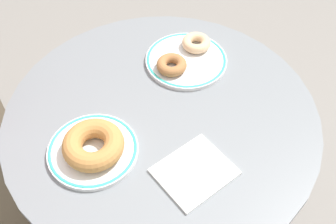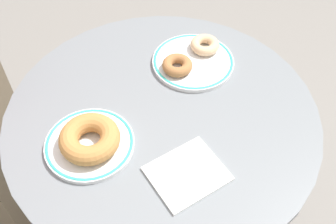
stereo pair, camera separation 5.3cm
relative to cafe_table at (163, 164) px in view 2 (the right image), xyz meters
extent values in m
cylinder|color=slate|center=(0.00, 0.00, 0.19)|extent=(0.67, 0.67, 0.02)
cylinder|color=slate|center=(0.00, 0.00, -0.15)|extent=(0.06, 0.06, 0.66)
cylinder|color=white|center=(-0.16, 0.05, 0.21)|extent=(0.18, 0.18, 0.01)
torus|color=#38B2A8|center=(-0.16, 0.05, 0.21)|extent=(0.17, 0.17, 0.01)
cylinder|color=white|center=(0.16, 0.05, 0.21)|extent=(0.19, 0.19, 0.01)
torus|color=#38B2A8|center=(0.16, 0.05, 0.21)|extent=(0.19, 0.19, 0.01)
torus|color=#BC7F42|center=(-0.16, 0.04, 0.23)|extent=(0.17, 0.17, 0.04)
torus|color=#E0B789|center=(0.21, 0.05, 0.23)|extent=(0.08, 0.08, 0.02)
torus|color=#A36B3D|center=(0.11, 0.06, 0.23)|extent=(0.08, 0.08, 0.02)
cube|color=white|center=(-0.08, -0.14, 0.20)|extent=(0.16, 0.15, 0.01)
camera|label=1|loc=(-0.43, -0.34, 0.86)|focal=43.23mm
camera|label=2|loc=(-0.40, -0.38, 0.86)|focal=43.23mm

